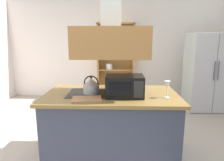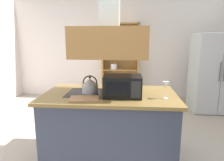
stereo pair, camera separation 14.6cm
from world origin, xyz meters
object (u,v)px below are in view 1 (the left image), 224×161
Objects in this scene: kettle at (91,86)px; wine_glass_on_counter at (167,85)px; refrigerator at (208,72)px; cutting_board at (87,99)px; dish_cabinet at (116,66)px; microwave at (125,86)px.

kettle is 1.13× the size of wine_glass_on_counter.
cutting_board is (-2.39, -2.32, 0.05)m from refrigerator.
kettle is (-0.28, -2.85, 0.11)m from dish_cabinet.
cutting_board is 1.65× the size of wine_glass_on_counter.
microwave is (0.44, 0.17, 0.12)m from cutting_board.
dish_cabinet reaches higher than cutting_board.
kettle is 0.51× the size of microwave.
dish_cabinet reaches higher than kettle.
refrigerator is 3.74× the size of microwave.
kettle is 0.69× the size of cutting_board.
dish_cabinet is 4.31× the size of microwave.
wine_glass_on_counter is at bearing 7.28° from cutting_board.
kettle reaches higher than cutting_board.
kettle is 0.44m from microwave.
microwave is at bearing 174.41° from wine_glass_on_counter.
kettle is at bearing 165.30° from microwave.
dish_cabinet reaches higher than wine_glass_on_counter.
dish_cabinet is at bearing 158.86° from refrigerator.
dish_cabinet is 2.97m from microwave.
dish_cabinet is (-2.10, 0.81, 0.03)m from refrigerator.
refrigerator is at bearing 47.85° from microwave.
dish_cabinet is 5.83× the size of cutting_board.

